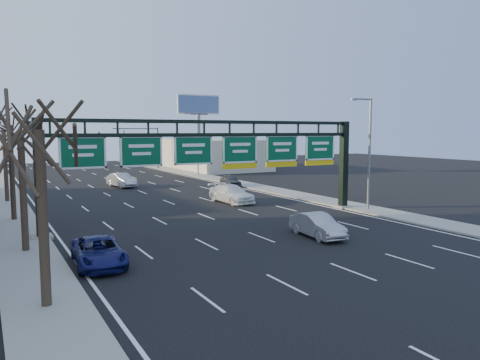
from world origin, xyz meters
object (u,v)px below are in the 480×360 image
sign_gantry (219,156)px  car_white_wagon (231,194)px  car_silver_sedan (317,225)px  car_blue_suv (99,252)px

sign_gantry → car_white_wagon: 9.46m
car_silver_sedan → car_blue_suv: bearing=-176.5°
car_blue_suv → car_white_wagon: size_ratio=0.88×
car_silver_sedan → car_white_wagon: bearing=87.3°
sign_gantry → car_silver_sedan: size_ratio=5.70×
sign_gantry → car_silver_sedan: bearing=-69.4°
sign_gantry → car_silver_sedan: 9.02m
car_silver_sedan → car_white_wagon: 14.93m
sign_gantry → car_white_wagon: sign_gantry is taller
car_blue_suv → car_white_wagon: (14.88, 14.53, 0.12)m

